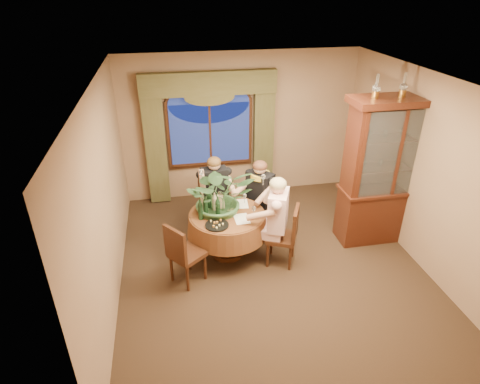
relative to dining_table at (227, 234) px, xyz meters
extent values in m
plane|color=black|center=(0.61, -0.42, -0.38)|extent=(5.00, 5.00, 0.00)
plane|color=#866348|center=(0.61, 2.08, 1.02)|extent=(4.50, 0.00, 4.50)
plane|color=#866348|center=(2.86, -0.42, 1.02)|extent=(0.00, 5.00, 5.00)
plane|color=white|center=(0.61, -0.42, 2.42)|extent=(5.00, 5.00, 0.00)
cube|color=#43401F|center=(-1.02, 1.96, 0.80)|extent=(0.38, 0.14, 2.32)
cube|color=#43401F|center=(1.04, 1.96, 0.80)|extent=(0.38, 0.14, 2.32)
cylinder|color=maroon|center=(0.00, 0.00, 0.00)|extent=(1.55, 1.55, 0.75)
cube|color=black|center=(2.58, 0.02, 0.83)|extent=(1.48, 0.58, 2.41)
cube|color=black|center=(0.77, -0.35, 0.10)|extent=(0.56, 0.56, 0.96)
cube|color=black|center=(0.67, 0.47, 0.10)|extent=(0.58, 0.58, 0.96)
cube|color=black|center=(-0.11, 0.87, 0.10)|extent=(0.47, 0.47, 0.96)
cube|color=black|center=(-0.66, -0.51, 0.10)|extent=(0.59, 0.59, 0.96)
imported|color=#345B33|center=(-0.08, 0.13, 1.02)|extent=(1.03, 1.14, 0.89)
imported|color=#516035|center=(0.08, -0.02, 0.40)|extent=(0.15, 0.15, 0.05)
cylinder|color=black|center=(-0.20, -0.32, 0.39)|extent=(0.34, 0.34, 0.02)
cylinder|color=tan|center=(-0.18, 0.08, 0.54)|extent=(0.07, 0.07, 0.33)
cylinder|color=black|center=(-0.41, -0.08, 0.54)|extent=(0.07, 0.07, 0.33)
cylinder|color=black|center=(-0.33, -0.01, 0.54)|extent=(0.07, 0.07, 0.33)
cylinder|color=black|center=(-0.25, 0.19, 0.54)|extent=(0.07, 0.07, 0.33)
cylinder|color=black|center=(-0.15, -0.04, 0.54)|extent=(0.07, 0.07, 0.33)
cylinder|color=tan|center=(-0.35, 0.11, 0.54)|extent=(0.07, 0.07, 0.33)
cube|color=white|center=(0.19, -0.20, 0.38)|extent=(0.22, 0.31, 0.00)
cube|color=white|center=(0.27, 0.24, 0.38)|extent=(0.24, 0.32, 0.00)
camera|label=1|loc=(-0.78, -5.17, 3.52)|focal=30.00mm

